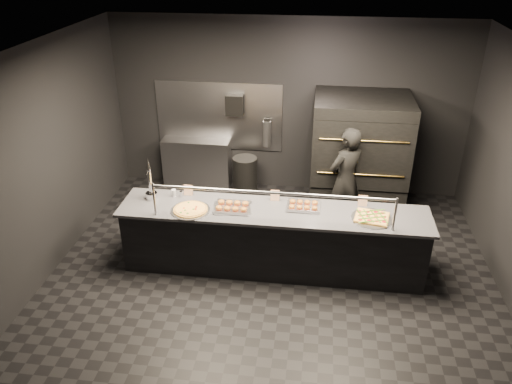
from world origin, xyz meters
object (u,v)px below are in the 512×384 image
Objects in this scene: pizza_oven at (359,154)px; beer_tap at (151,187)px; slider_tray_a at (232,207)px; fire_extinguisher at (267,133)px; trash_bin at (245,176)px; towel_dispenser at (235,105)px; square_pizza at (372,218)px; slider_tray_b at (303,206)px; prep_shelf at (197,163)px; service_counter at (273,239)px; round_pizza at (191,210)px; worker at (345,181)px.

beer_tap is at bearing -148.12° from pizza_oven.
slider_tray_a is (-1.74, -1.92, -0.02)m from pizza_oven.
fire_extinguisher is 0.72× the size of trash_bin.
towel_dispenser is 0.74m from fire_extinguisher.
beer_tap is 1.16× the size of square_pizza.
slider_tray_a is 0.94m from slider_tray_b.
square_pizza is at bearing -47.70° from trash_bin.
towel_dispenser is 0.67× the size of square_pizza.
towel_dispenser reaches higher than beer_tap.
towel_dispenser is (-2.10, 0.49, 0.58)m from pizza_oven.
service_counter is at bearing -55.41° from prep_shelf.
round_pizza is 0.74× the size of trash_bin.
slider_tray_b is at bearing 18.24° from service_counter.
fire_extinguisher is at bearing 108.00° from slider_tray_b.
beer_tap reaches higher than fire_extinguisher.
square_pizza is at bearing -3.16° from beer_tap.
beer_tap is (-1.33, -2.29, 0.03)m from fire_extinguisher.
slider_tray_b is 0.27× the size of worker.
slider_tray_b is at bearing -61.23° from trash_bin.
beer_tap is 2.08m from slider_tray_b.
square_pizza is 2.97m from trash_bin.
slider_tray_a is at bearing -132.15° from pizza_oven.
towel_dispenser reaches higher than trash_bin.
beer_tap reaches higher than square_pizza.
worker reaches higher than prep_shelf.
service_counter is 6.72× the size of beer_tap.
square_pizza is at bearing 65.58° from worker.
trash_bin is (-0.69, 2.10, -0.11)m from service_counter.
beer_tap is 1.18× the size of round_pizza.
pizza_oven is at bearing 47.85° from slider_tray_a.
service_counter is 1.35m from square_pizza.
prep_shelf is at bearing -176.34° from fire_extinguisher.
slider_tray_a is 1.81m from square_pizza.
beer_tap is (-1.68, 0.11, 0.63)m from service_counter.
slider_tray_b is (0.39, 0.13, 0.48)m from service_counter.
trash_bin is 1.97m from worker.
round_pizza is at bearing -5.14° from worker.
fire_extinguisher is 1.13× the size of slider_tray_b.
slider_tray_a is (0.53, 0.13, 0.01)m from round_pizza.
square_pizza is at bearing -39.66° from prep_shelf.
towel_dispenser reaches higher than worker.
service_counter is 2.78m from towel_dispenser.
pizza_oven is 2.60m from slider_tray_a.
prep_shelf is 1.31m from towel_dispenser.
slider_tray_b is 1.20m from worker.
beer_tap reaches higher than slider_tray_a.
prep_shelf is 2.85m from worker.
fire_extinguisher is 0.30× the size of worker.
pizza_oven is at bearing 31.88° from beer_tap.
worker is at bearing -106.94° from pizza_oven.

